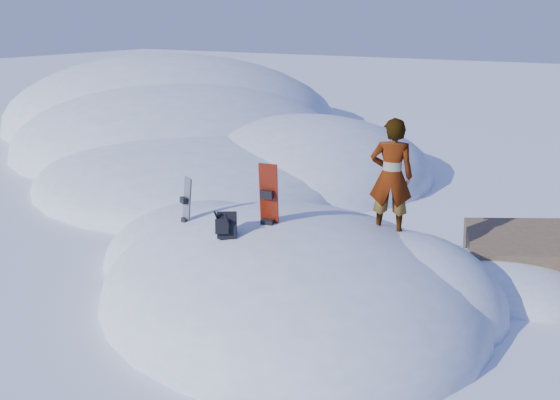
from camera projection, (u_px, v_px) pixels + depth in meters
The scene contains 9 objects.
ground at pixel (288, 298), 9.72m from camera, with size 120.00×120.00×0.00m, color white.
snow_mound at pixel (286, 290), 10.00m from camera, with size 8.00×6.00×3.00m.
snow_ridge at pixel (185, 137), 22.75m from camera, with size 21.50×18.50×6.40m.
rock_outcrop at pixel (534, 278), 10.42m from camera, with size 4.68×4.41×1.68m.
snowboard_red at pixel (269, 212), 9.06m from camera, with size 0.34×0.24×1.70m.
snowboard_dark at pixel (186, 213), 9.87m from camera, with size 0.30×0.26×1.32m.
backpack at pixel (226, 225), 8.74m from camera, with size 0.45×0.50×0.52m.
gear_pile at pixel (126, 281), 10.11m from camera, with size 0.78×0.68×0.20m.
person at pixel (391, 176), 9.26m from camera, with size 0.73×0.48×2.01m, color slate.
Camera 1 is at (4.21, -7.57, 4.74)m, focal length 35.00 mm.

